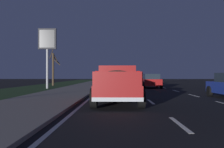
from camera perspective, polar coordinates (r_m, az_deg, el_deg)
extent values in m
plane|color=black|center=(30.04, 7.82, -2.94)|extent=(144.00, 144.00, 0.00)
cube|color=slate|center=(30.09, -6.43, -2.82)|extent=(108.00, 4.00, 0.12)
cube|color=#1E3819|center=(31.14, -15.60, -2.83)|extent=(108.00, 6.00, 0.01)
cube|color=silver|center=(18.79, 17.42, -4.50)|extent=(2.40, 0.14, 0.01)
cube|color=silver|center=(24.03, 13.78, -3.59)|extent=(2.40, 0.14, 0.01)
cube|color=silver|center=(29.75, 11.30, -2.96)|extent=(2.40, 0.14, 0.01)
cube|color=silver|center=(35.17, 9.71, -2.55)|extent=(2.40, 0.14, 0.01)
cube|color=silver|center=(40.24, 8.62, -2.27)|extent=(2.40, 0.14, 0.01)
cube|color=silver|center=(46.73, 7.57, -2.00)|extent=(2.40, 0.14, 0.01)
cube|color=silver|center=(52.15, 6.89, -1.82)|extent=(2.40, 0.14, 0.01)
cube|color=silver|center=(58.30, 6.27, -1.66)|extent=(2.40, 0.14, 0.01)
cube|color=silver|center=(64.26, 5.79, -1.54)|extent=(2.40, 0.14, 0.01)
cube|color=silver|center=(69.78, 5.42, -1.44)|extent=(2.40, 0.14, 0.01)
cube|color=silver|center=(74.77, 5.13, -1.36)|extent=(2.40, 0.14, 0.01)
cube|color=silver|center=(80.29, 4.85, -1.29)|extent=(2.40, 0.14, 0.01)
cube|color=silver|center=(7.73, 14.55, -10.55)|extent=(2.40, 0.14, 0.01)
cube|color=silver|center=(13.86, 8.46, -6.01)|extent=(2.40, 0.14, 0.01)
cube|color=silver|center=(19.98, 6.18, -4.26)|extent=(2.40, 0.14, 0.01)
cube|color=silver|center=(26.73, 4.89, -3.26)|extent=(2.40, 0.14, 0.01)
cube|color=silver|center=(32.86, 4.18, -2.71)|extent=(2.40, 0.14, 0.01)
cube|color=silver|center=(38.64, 3.71, -2.35)|extent=(2.40, 0.14, 0.01)
cube|color=silver|center=(44.11, 3.39, -2.10)|extent=(2.40, 0.14, 0.01)
cube|color=silver|center=(51.10, 3.07, -1.85)|extent=(2.40, 0.14, 0.01)
cube|color=silver|center=(56.54, 2.88, -1.71)|extent=(2.40, 0.14, 0.01)
cube|color=silver|center=(63.10, 2.69, -1.56)|extent=(2.40, 0.14, 0.01)
cube|color=silver|center=(68.75, 2.56, -1.46)|extent=(2.40, 0.14, 0.01)
cube|color=silver|center=(74.90, 2.44, -1.36)|extent=(2.40, 0.14, 0.01)
cube|color=silver|center=(80.22, 2.35, -1.29)|extent=(2.40, 0.14, 0.01)
cube|color=silver|center=(29.88, -2.05, -2.95)|extent=(108.00, 0.14, 0.01)
cube|color=maroon|center=(12.76, 1.18, -3.50)|extent=(5.40, 2.01, 0.60)
cube|color=maroon|center=(13.93, 1.16, -0.15)|extent=(2.16, 1.84, 0.90)
cube|color=#1E2833|center=(12.88, 1.17, 0.09)|extent=(0.04, 1.44, 0.50)
cube|color=maroon|center=(11.69, -3.42, -0.95)|extent=(3.02, 0.09, 0.56)
cube|color=maroon|center=(11.70, 5.80, -0.95)|extent=(3.02, 0.09, 0.56)
cube|color=maroon|center=(10.08, 1.23, -1.05)|extent=(0.08, 1.88, 0.56)
cube|color=silver|center=(10.12, 1.23, -5.58)|extent=(0.12, 2.00, 0.16)
cube|color=red|center=(10.12, -3.30, 0.09)|extent=(0.06, 0.14, 0.20)
cube|color=red|center=(10.12, 5.77, 0.09)|extent=(0.06, 0.14, 0.20)
ellipsoid|color=#4C422D|center=(11.66, 1.20, -0.75)|extent=(2.60, 1.53, 0.64)
sphere|color=silver|center=(12.16, -0.51, -1.39)|extent=(0.40, 0.40, 0.40)
sphere|color=beige|center=(11.07, 2.76, -1.61)|extent=(0.34, 0.34, 0.34)
cylinder|color=black|center=(14.58, -2.79, -4.09)|extent=(0.84, 0.28, 0.84)
cylinder|color=black|center=(14.59, 5.09, -4.08)|extent=(0.84, 0.28, 0.84)
cylinder|color=black|center=(11.04, -4.01, -5.30)|extent=(0.84, 0.28, 0.84)
cylinder|color=black|center=(11.05, 6.43, -5.29)|extent=(0.84, 0.28, 0.84)
cube|color=black|center=(36.89, 6.66, -1.47)|extent=(4.44, 1.89, 0.70)
cube|color=#1E2833|center=(36.63, 6.69, -0.50)|extent=(2.50, 1.64, 0.56)
cylinder|color=black|center=(38.33, 5.15, -1.87)|extent=(0.68, 0.22, 0.68)
cylinder|color=black|center=(38.46, 7.83, -1.86)|extent=(0.68, 0.22, 0.68)
cylinder|color=black|center=(35.34, 5.39, -2.00)|extent=(0.68, 0.22, 0.68)
cylinder|color=black|center=(35.49, 8.30, -1.99)|extent=(0.68, 0.22, 0.68)
cube|color=red|center=(34.74, 6.93, -1.46)|extent=(0.11, 1.51, 0.10)
cube|color=#9E845B|center=(21.30, 1.81, -2.33)|extent=(4.41, 1.83, 0.70)
cube|color=#1E2833|center=(21.04, 1.82, -0.64)|extent=(2.47, 1.60, 0.56)
cylinder|color=black|center=(22.81, -0.53, -2.92)|extent=(0.68, 0.22, 0.68)
cylinder|color=black|center=(22.84, 4.00, -2.92)|extent=(0.68, 0.22, 0.68)
cylinder|color=black|center=(19.82, -0.71, -3.32)|extent=(0.68, 0.22, 0.68)
cylinder|color=black|center=(19.86, 4.49, -3.31)|extent=(0.68, 0.22, 0.68)
cube|color=red|center=(19.15, 1.93, -2.41)|extent=(0.09, 1.51, 0.10)
cylinder|color=black|center=(18.38, 20.53, -3.54)|extent=(0.68, 0.22, 0.68)
cube|color=maroon|center=(29.15, 8.50, -1.78)|extent=(4.41, 1.81, 0.70)
cube|color=#1E2833|center=(28.89, 8.56, -0.55)|extent=(2.47, 1.59, 0.56)
cylinder|color=black|center=(30.55, 6.47, -2.26)|extent=(0.68, 0.22, 0.68)
cylinder|color=black|center=(30.76, 9.82, -2.24)|extent=(0.68, 0.22, 0.68)
cylinder|color=black|center=(27.57, 7.04, -2.47)|extent=(0.68, 0.22, 0.68)
cylinder|color=black|center=(27.81, 10.73, -2.45)|extent=(0.68, 0.22, 0.68)
cube|color=red|center=(27.02, 9.08, -1.79)|extent=(0.08, 1.51, 0.10)
cylinder|color=#99999E|center=(28.36, -13.96, 3.32)|extent=(0.24, 0.24, 6.34)
cube|color=black|center=(28.56, -13.96, 7.46)|extent=(0.24, 1.90, 2.20)
cube|color=black|center=(28.44, -14.02, 7.50)|extent=(0.04, 1.60, 1.87)
cylinder|color=#423323|center=(36.33, -12.76, 0.99)|extent=(0.28, 0.28, 4.41)
cylinder|color=#423323|center=(36.30, -12.02, 2.58)|extent=(0.17, 1.01, 0.90)
cylinder|color=#423323|center=(36.53, -12.34, 3.64)|extent=(0.45, 0.56, 1.07)
cylinder|color=#423323|center=(36.88, -13.08, 4.36)|extent=(0.82, 0.73, 1.40)
cylinder|color=#423323|center=(36.92, -12.10, 3.02)|extent=(1.27, 0.74, 1.17)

